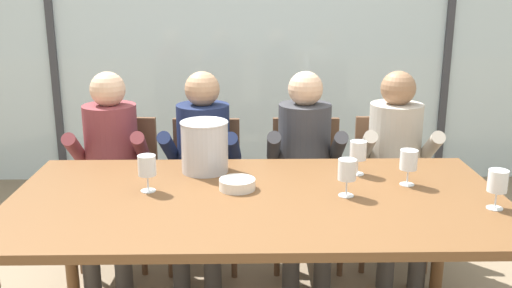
{
  "coord_description": "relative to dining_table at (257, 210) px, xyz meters",
  "views": [
    {
      "loc": [
        -0.05,
        -2.48,
        1.72
      ],
      "look_at": [
        0.0,
        0.35,
        0.92
      ],
      "focal_mm": 40.69,
      "sensor_mm": 36.0,
      "label": 1
    }
  ],
  "objects": [
    {
      "name": "window_mullion_right",
      "position": [
        1.68,
        2.48,
        0.6
      ],
      "size": [
        0.06,
        0.06,
        2.6
      ],
      "primitive_type": "cube",
      "color": "#38383D",
      "rests_on": "ground"
    },
    {
      "name": "dining_table",
      "position": [
        0.0,
        0.0,
        0.0
      ],
      "size": [
        2.26,
        1.15,
        0.77
      ],
      "color": "brown",
      "rests_on": "ground"
    },
    {
      "name": "chair_left_of_center",
      "position": [
        -0.3,
        0.96,
        -0.19
      ],
      "size": [
        0.46,
        0.46,
        0.89
      ],
      "rotation": [
        0.0,
        0.0,
        -0.03
      ],
      "color": "brown",
      "rests_on": "ground"
    },
    {
      "name": "tasting_bowl",
      "position": [
        -0.09,
        0.1,
        0.09
      ],
      "size": [
        0.17,
        0.17,
        0.05
      ],
      "primitive_type": "cylinder",
      "color": "silver",
      "rests_on": "dining_table"
    },
    {
      "name": "wine_glass_near_bucket",
      "position": [
        1.02,
        -0.17,
        0.18
      ],
      "size": [
        0.08,
        0.08,
        0.17
      ],
      "color": "silver",
      "rests_on": "dining_table"
    },
    {
      "name": "chair_center",
      "position": [
        0.33,
        0.97,
        -0.19
      ],
      "size": [
        0.45,
        0.45,
        0.89
      ],
      "rotation": [
        0.0,
        0.0,
        -0.02
      ],
      "color": "brown",
      "rests_on": "ground"
    },
    {
      "name": "wine_glass_center_pour",
      "position": [
        0.41,
        0.0,
        0.18
      ],
      "size": [
        0.08,
        0.08,
        0.17
      ],
      "color": "silver",
      "rests_on": "dining_table"
    },
    {
      "name": "chair_near_curtain",
      "position": [
        -0.84,
        1.01,
        -0.19
      ],
      "size": [
        0.47,
        0.47,
        0.89
      ],
      "rotation": [
        0.0,
        0.0,
        -0.07
      ],
      "color": "brown",
      "rests_on": "ground"
    },
    {
      "name": "window_mullion_left",
      "position": [
        -1.68,
        2.48,
        0.6
      ],
      "size": [
        0.06,
        0.06,
        2.6
      ],
      "primitive_type": "cube",
      "color": "#38383D",
      "rests_on": "ground"
    },
    {
      "name": "person_beige_jumper",
      "position": [
        0.86,
        0.85,
        -0.01
      ],
      "size": [
        0.48,
        0.62,
        1.21
      ],
      "rotation": [
        0.0,
        0.0,
        -0.05
      ],
      "color": "#B7AD9E",
      "rests_on": "ground"
    },
    {
      "name": "wine_glass_spare_empty",
      "position": [
        0.51,
        0.31,
        0.18
      ],
      "size": [
        0.08,
        0.08,
        0.17
      ],
      "color": "silver",
      "rests_on": "dining_table"
    },
    {
      "name": "ground",
      "position": [
        0.0,
        1.0,
        -0.7
      ],
      "size": [
        14.0,
        14.0,
        0.0
      ],
      "primitive_type": "plane",
      "color": "#847056"
    },
    {
      "name": "ice_bucket_primary",
      "position": [
        -0.26,
        0.37,
        0.2
      ],
      "size": [
        0.25,
        0.25,
        0.26
      ],
      "color": "#B7B7BC",
      "rests_on": "dining_table"
    },
    {
      "name": "person_charcoal_jacket",
      "position": [
        0.3,
        0.85,
        -0.01
      ],
      "size": [
        0.47,
        0.62,
        1.21
      ],
      "rotation": [
        0.0,
        0.0,
        -0.03
      ],
      "color": "#38383D",
      "rests_on": "ground"
    },
    {
      "name": "wine_glass_by_left_taster",
      "position": [
        -0.51,
        0.08,
        0.18
      ],
      "size": [
        0.08,
        0.08,
        0.17
      ],
      "color": "silver",
      "rests_on": "dining_table"
    },
    {
      "name": "window_glass_panel",
      "position": [
        0.0,
        2.5,
        0.6
      ],
      "size": [
        7.46,
        0.03,
        2.6
      ],
      "primitive_type": "cube",
      "color": "silver",
      "rests_on": "ground"
    },
    {
      "name": "person_maroon_top",
      "position": [
        -0.86,
        0.85,
        -0.01
      ],
      "size": [
        0.48,
        0.62,
        1.21
      ],
      "rotation": [
        0.0,
        0.0,
        0.06
      ],
      "color": "brown",
      "rests_on": "ground"
    },
    {
      "name": "person_navy_polo",
      "position": [
        -0.31,
        0.85,
        -0.01
      ],
      "size": [
        0.48,
        0.62,
        1.21
      ],
      "rotation": [
        0.0,
        0.0,
        -0.06
      ],
      "color": "#192347",
      "rests_on": "ground"
    },
    {
      "name": "wine_glass_by_right_taster",
      "position": [
        0.72,
        0.14,
        0.18
      ],
      "size": [
        0.08,
        0.08,
        0.17
      ],
      "color": "silver",
      "rests_on": "dining_table"
    },
    {
      "name": "hillside_vineyard",
      "position": [
        0.0,
        6.75,
        0.37
      ],
      "size": [
        13.46,
        2.4,
        2.15
      ],
      "primitive_type": "cube",
      "color": "#386633",
      "rests_on": "ground"
    },
    {
      "name": "chair_right_of_center",
      "position": [
        0.86,
        0.99,
        -0.19
      ],
      "size": [
        0.46,
        0.46,
        0.89
      ],
      "rotation": [
        0.0,
        0.0,
        -0.05
      ],
      "color": "brown",
      "rests_on": "ground"
    }
  ]
}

